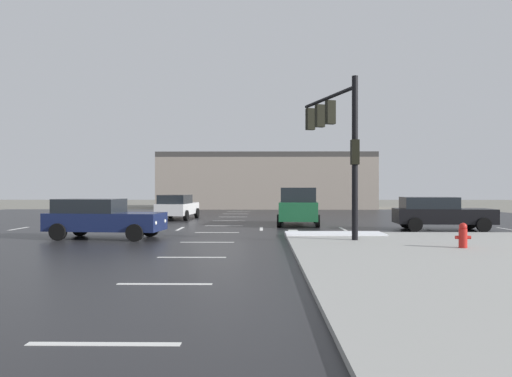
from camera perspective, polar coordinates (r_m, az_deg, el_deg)
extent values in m
plane|color=slate|center=(24.56, -4.07, -4.69)|extent=(120.00, 120.00, 0.00)
cube|color=#232326|center=(24.55, -4.07, -4.66)|extent=(44.00, 44.00, 0.02)
cube|color=white|center=(20.68, 8.97, -5.11)|extent=(4.00, 1.60, 0.06)
cube|color=silver|center=(7.00, -17.08, -16.68)|extent=(2.00, 0.15, 0.01)
cube|color=silver|center=(10.78, -10.44, -10.72)|extent=(2.00, 0.15, 0.01)
cube|color=silver|center=(14.67, -7.38, -7.83)|extent=(2.00, 0.15, 0.01)
cube|color=silver|center=(18.61, -5.63, -6.15)|extent=(2.00, 0.15, 0.01)
cube|color=silver|center=(22.57, -4.50, -5.05)|extent=(2.00, 0.15, 0.01)
cube|color=silver|center=(26.54, -3.71, -4.28)|extent=(2.00, 0.15, 0.01)
cube|color=silver|center=(30.52, -3.12, -3.71)|extent=(2.00, 0.15, 0.01)
cube|color=silver|center=(34.50, -2.68, -3.27)|extent=(2.00, 0.15, 0.01)
cube|color=silver|center=(38.49, -2.32, -2.92)|extent=(2.00, 0.15, 0.01)
cube|color=silver|center=(42.48, -2.03, -2.64)|extent=(2.00, 0.15, 0.01)
cube|color=silver|center=(27.28, -25.56, -4.17)|extent=(0.15, 2.00, 0.01)
cube|color=silver|center=(25.76, -17.53, -4.42)|extent=(0.15, 2.00, 0.01)
cube|color=silver|center=(24.80, -8.70, -4.59)|extent=(0.15, 2.00, 0.01)
cube|color=silver|center=(24.47, 0.62, -4.65)|extent=(0.15, 2.00, 0.01)
cube|color=silver|center=(24.78, 9.93, -4.59)|extent=(0.15, 2.00, 0.01)
cube|color=silver|center=(25.73, 18.79, -4.42)|extent=(0.15, 2.00, 0.01)
cube|color=silver|center=(27.23, 26.84, -4.18)|extent=(0.15, 2.00, 0.01)
cube|color=silver|center=(20.54, 4.80, -5.56)|extent=(0.45, 7.00, 0.01)
cylinder|color=black|center=(18.48, 11.27, 3.46)|extent=(0.22, 0.22, 5.98)
cylinder|color=black|center=(20.86, 8.25, 10.24)|extent=(1.51, 4.47, 0.14)
cube|color=black|center=(20.55, 8.52, 8.63)|extent=(0.43, 0.37, 0.95)
sphere|color=#19D833|center=(20.74, 8.33, 9.35)|extent=(0.20, 0.20, 0.20)
cube|color=black|center=(21.49, 7.33, 8.25)|extent=(0.43, 0.37, 0.95)
sphere|color=#19D833|center=(21.68, 7.16, 8.94)|extent=(0.20, 0.20, 0.20)
cube|color=black|center=(22.44, 6.24, 7.90)|extent=(0.43, 0.37, 0.95)
sphere|color=#19D833|center=(22.63, 6.09, 8.57)|extent=(0.20, 0.20, 0.20)
cube|color=black|center=(18.50, 11.27, 4.11)|extent=(0.28, 0.36, 0.90)
cylinder|color=red|center=(17.12, 22.64, -5.29)|extent=(0.26, 0.26, 0.60)
sphere|color=red|center=(17.09, 22.64, -4.06)|extent=(0.25, 0.25, 0.25)
cylinder|color=red|center=(17.06, 22.08, -5.21)|extent=(0.12, 0.11, 0.11)
cylinder|color=red|center=(17.19, 23.20, -5.17)|extent=(0.12, 0.11, 0.11)
cube|color=gray|center=(49.76, 1.18, 0.55)|extent=(20.64, 8.00, 4.89)
cube|color=#3F3D3A|center=(49.86, 1.18, 3.65)|extent=(20.64, 8.00, 0.50)
cube|color=#195933|center=(27.04, 4.89, -2.50)|extent=(2.30, 4.93, 0.95)
cube|color=black|center=(27.01, 4.89, -0.70)|extent=(2.04, 3.48, 0.75)
cylinder|color=black|center=(28.71, 2.94, -3.30)|extent=(0.27, 0.67, 0.66)
cylinder|color=black|center=(28.71, 6.84, -3.30)|extent=(0.27, 0.67, 0.66)
cylinder|color=black|center=(25.45, 2.68, -3.73)|extent=(0.27, 0.67, 0.66)
cylinder|color=black|center=(25.45, 7.08, -3.73)|extent=(0.27, 0.67, 0.66)
sphere|color=white|center=(29.39, 3.68, -2.29)|extent=(0.18, 0.18, 0.18)
sphere|color=white|center=(29.39, 6.11, -2.29)|extent=(0.18, 0.18, 0.18)
cube|color=#141E47|center=(20.68, -16.83, -3.64)|extent=(4.67, 2.28, 0.70)
cube|color=black|center=(20.93, -18.52, -1.88)|extent=(2.64, 1.91, 0.55)
cylinder|color=black|center=(20.99, -11.99, -4.54)|extent=(0.68, 0.29, 0.66)
cylinder|color=black|center=(19.30, -13.74, -4.95)|extent=(0.68, 0.29, 0.66)
cylinder|color=black|center=(22.17, -19.51, -4.30)|extent=(0.68, 0.29, 0.66)
cylinder|color=black|center=(20.58, -21.76, -4.64)|extent=(0.68, 0.29, 0.66)
sphere|color=white|center=(20.45, -10.51, -3.68)|extent=(0.18, 0.18, 0.18)
sphere|color=white|center=(19.35, -11.54, -3.89)|extent=(0.18, 0.18, 0.18)
cube|color=white|center=(32.27, -8.94, -2.30)|extent=(2.17, 4.64, 0.70)
cube|color=black|center=(31.60, -9.25, -1.22)|extent=(1.86, 2.61, 0.55)
cylinder|color=black|center=(34.00, -9.77, -2.77)|extent=(0.27, 0.68, 0.66)
cylinder|color=black|center=(33.57, -6.80, -2.81)|extent=(0.27, 0.68, 0.66)
cylinder|color=black|center=(31.06, -11.26, -3.04)|extent=(0.27, 0.68, 0.66)
cylinder|color=black|center=(30.59, -8.03, -3.09)|extent=(0.27, 0.68, 0.66)
sphere|color=white|center=(34.55, -8.96, -2.14)|extent=(0.18, 0.18, 0.18)
sphere|color=white|center=(34.28, -7.09, -2.16)|extent=(0.18, 0.18, 0.18)
cube|color=black|center=(25.30, 20.68, -2.96)|extent=(4.61, 2.09, 0.70)
cube|color=black|center=(25.10, 19.20, -1.56)|extent=(2.58, 1.81, 0.55)
cylinder|color=black|center=(26.64, 23.31, -3.57)|extent=(0.67, 0.26, 0.66)
cylinder|color=black|center=(24.95, 24.65, -3.81)|extent=(0.67, 0.26, 0.66)
cylinder|color=black|center=(25.82, 16.85, -3.68)|extent=(0.67, 0.26, 0.66)
cylinder|color=black|center=(24.07, 17.77, -3.95)|extent=(0.67, 0.26, 0.66)
sphere|color=white|center=(26.54, 24.91, -2.82)|extent=(0.18, 0.18, 0.18)
sphere|color=white|center=(25.46, 25.81, -2.95)|extent=(0.18, 0.18, 0.18)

